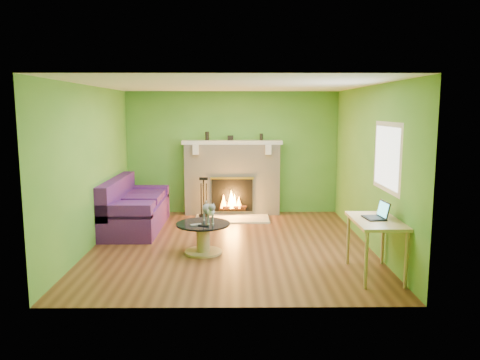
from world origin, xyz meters
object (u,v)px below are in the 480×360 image
object	(u,v)px
coffee_table	(203,236)
desk	(376,226)
sofa	(133,209)
cat	(208,212)

from	to	relation	value
coffee_table	desk	size ratio (longest dim) A/B	0.80
coffee_table	sofa	bearing A→B (deg)	133.00
sofa	desk	world-z (taller)	sofa
cat	sofa	bearing A→B (deg)	117.62
desk	coffee_table	bearing A→B (deg)	156.74
sofa	coffee_table	xyz separation A→B (m)	(1.43, -1.53, -0.09)
sofa	desk	distance (m)	4.59
coffee_table	cat	bearing A→B (deg)	32.01
sofa	cat	xyz separation A→B (m)	(1.51, -1.48, 0.28)
desk	sofa	bearing A→B (deg)	146.16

